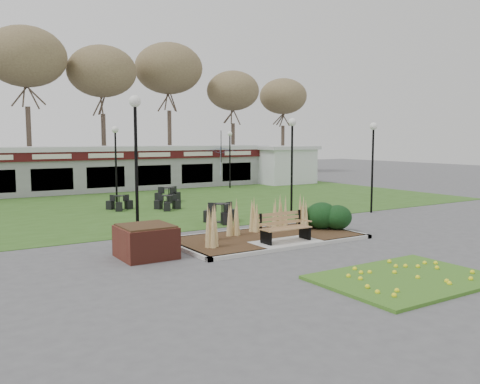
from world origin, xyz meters
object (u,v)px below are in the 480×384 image
food_pavilion (99,168)px  lamp_post_mid_right (292,144)px  lamp_post_near_right (373,147)px  bistro_set_d (169,197)px  park_bench (284,227)px  bistro_set_a (167,205)px  lamp_post_far_right (230,147)px  patio_umbrella (221,161)px  lamp_post_near_left (136,134)px  lamp_post_mid_left (116,149)px  brick_planter (146,241)px  service_hut (284,164)px  bistro_set_b (119,205)px  bistro_set_c (222,216)px

food_pavilion → lamp_post_mid_right: size_ratio=5.71×
lamp_post_near_right → bistro_set_d: bearing=126.6°
park_bench → bistro_set_a: size_ratio=1.32×
park_bench → lamp_post_far_right: lamp_post_far_right is taller
patio_umbrella → lamp_post_mid_right: bearing=-105.9°
food_pavilion → lamp_post_far_right: lamp_post_far_right is taller
lamp_post_near_left → lamp_post_mid_right: bearing=11.1°
food_pavilion → lamp_post_near_right: 17.99m
lamp_post_mid_left → lamp_post_mid_right: lamp_post_mid_right is taller
lamp_post_mid_left → lamp_post_mid_right: (6.26, -5.62, 0.23)m
lamp_post_near_right → lamp_post_far_right: (0.37, 13.21, -0.18)m
lamp_post_near_left → bistro_set_d: size_ratio=3.36×
brick_planter → service_hut: (17.90, 17.00, 0.97)m
lamp_post_far_right → bistro_set_a: 11.20m
bistro_set_b → bistro_set_c: bistro_set_c is taller
bistro_set_a → bistro_set_d: (1.31, 2.70, 0.03)m
bistro_set_b → park_bench: bearing=-80.1°
food_pavilion → brick_planter: bearing=-103.1°
bistro_set_b → patio_umbrella: 12.32m
park_bench → service_hut: size_ratio=0.39×
bistro_set_d → patio_umbrella: size_ratio=0.51×
lamp_post_far_right → bistro_set_b: size_ratio=3.05×
lamp_post_mid_left → lamp_post_far_right: lamp_post_mid_left is taller
park_bench → bistro_set_a: park_bench is taller
patio_umbrella → food_pavilion: bearing=166.2°
service_hut → patio_umbrella: 5.51m
bistro_set_c → bistro_set_d: size_ratio=0.98×
service_hut → brick_planter: bearing=-136.5°
lamp_post_mid_left → bistro_set_b: 2.69m
park_bench → bistro_set_d: park_bench is taller
park_bench → lamp_post_mid_right: (4.45, 5.30, 2.55)m
lamp_post_mid_right → park_bench: bearing=-130.0°
park_bench → lamp_post_far_right: size_ratio=0.44×
bistro_set_c → bistro_set_d: (0.96, 7.29, 0.00)m
lamp_post_near_right → service_hut: bearing=67.9°
food_pavilion → lamp_post_mid_left: bearing=-101.6°
food_pavilion → lamp_post_near_right: (7.74, -16.17, 1.53)m
park_bench → lamp_post_mid_left: size_ratio=0.43×
lamp_post_far_right → bistro_set_b: bearing=-147.8°
service_hut → lamp_post_mid_right: (-9.05, -12.46, 1.69)m
lamp_post_mid_left → bistro_set_d: (3.24, 1.12, -2.63)m
service_hut → bistro_set_b: bearing=-154.7°
food_pavilion → lamp_post_near_right: lamp_post_near_right is taller
park_bench → bistro_set_d: 12.13m
lamp_post_near_left → bistro_set_b: (1.67, 6.76, -3.30)m
bistro_set_b → bistro_set_d: size_ratio=0.88×
brick_planter → bistro_set_c: (4.87, 4.00, -0.20)m
service_hut → bistro_set_d: size_ratio=3.04×
bistro_set_a → bistro_set_b: bearing=149.3°
lamp_post_far_right → bistro_set_a: (-7.99, -7.42, -2.58)m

